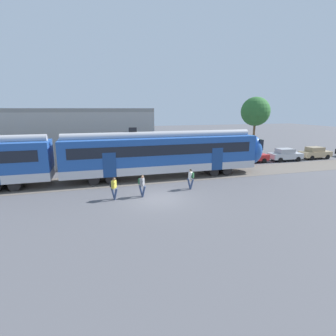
{
  "coord_description": "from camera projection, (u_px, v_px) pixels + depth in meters",
  "views": [
    {
      "loc": [
        -4.29,
        -17.48,
        6.36
      ],
      "look_at": [
        1.49,
        2.67,
        1.6
      ],
      "focal_mm": 28.0,
      "sensor_mm": 36.0,
      "label": 1
    }
  ],
  "objects": [
    {
      "name": "parked_car_red",
      "position": [
        251.0,
        156.0,
        31.4
      ],
      "size": [
        4.05,
        1.85,
        1.54
      ],
      "color": "#B22323",
      "rests_on": "ground"
    },
    {
      "name": "background_building",
      "position": [
        58.0,
        138.0,
        28.85
      ],
      "size": [
        20.56,
        5.0,
        9.2
      ],
      "color": "#B2A899",
      "rests_on": "ground"
    },
    {
      "name": "pedestrian_yellow",
      "position": [
        114.0,
        186.0,
        18.56
      ],
      "size": [
        0.56,
        0.66,
        1.67
      ],
      "color": "navy",
      "rests_on": "ground"
    },
    {
      "name": "parked_car_silver",
      "position": [
        285.0,
        155.0,
        32.48
      ],
      "size": [
        4.08,
        1.91,
        1.54
      ],
      "color": "#B7BABF",
      "rests_on": "ground"
    },
    {
      "name": "ground_plane",
      "position": [
        158.0,
        199.0,
        18.95
      ],
      "size": [
        160.0,
        160.0,
        0.0
      ],
      "primitive_type": "plane",
      "color": "#515156"
    },
    {
      "name": "pedestrian_grey",
      "position": [
        142.0,
        184.0,
        19.17
      ],
      "size": [
        0.55,
        0.67,
        1.67
      ],
      "color": "navy",
      "rests_on": "ground"
    },
    {
      "name": "track_bed",
      "position": [
        36.0,
        186.0,
        22.05
      ],
      "size": [
        80.0,
        4.4,
        0.01
      ],
      "primitive_type": "cube",
      "color": "#605951",
      "rests_on": "ground"
    },
    {
      "name": "parked_car_tan",
      "position": [
        315.0,
        153.0,
        33.87
      ],
      "size": [
        4.01,
        1.78,
        1.54
      ],
      "color": "tan",
      "rests_on": "ground"
    },
    {
      "name": "pedestrian_white",
      "position": [
        191.0,
        177.0,
        20.99
      ],
      "size": [
        0.52,
        0.67,
        1.67
      ],
      "color": "navy",
      "rests_on": "ground"
    },
    {
      "name": "street_tree_right",
      "position": [
        255.0,
        112.0,
        37.72
      ],
      "size": [
        4.14,
        4.14,
        8.03
      ],
      "color": "brown",
      "rests_on": "ground"
    }
  ]
}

